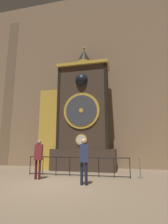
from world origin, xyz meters
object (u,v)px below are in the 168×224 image
object	(u,v)px
clock_tower	(78,116)
stanchion_post	(140,171)
visitor_near	(39,155)
visitor_far	(84,156)

from	to	relation	value
clock_tower	stanchion_post	xyz separation A→B (m)	(3.59, -2.01, -3.10)
clock_tower	stanchion_post	world-z (taller)	clock_tower
clock_tower	visitor_near	bearing A→B (deg)	-105.70
visitor_near	stanchion_post	xyz separation A→B (m)	(4.56, 1.42, -0.75)
visitor_near	visitor_far	distance (m)	2.40
stanchion_post	visitor_near	bearing A→B (deg)	-162.69
clock_tower	visitor_far	world-z (taller)	clock_tower
clock_tower	visitor_near	world-z (taller)	clock_tower
clock_tower	stanchion_post	bearing A→B (deg)	-29.19
visitor_near	clock_tower	bearing A→B (deg)	62.59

